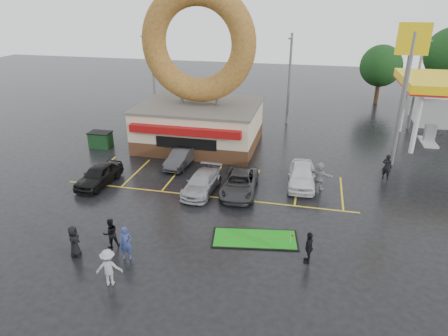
% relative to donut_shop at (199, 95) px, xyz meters
% --- Properties ---
extents(ground, '(120.00, 120.00, 0.00)m').
position_rel_donut_shop_xyz_m(ground, '(3.00, -12.97, -4.46)').
color(ground, black).
rests_on(ground, ground).
extents(donut_shop, '(10.20, 8.70, 13.50)m').
position_rel_donut_shop_xyz_m(donut_shop, '(0.00, 0.00, 0.00)').
color(donut_shop, '#472B19').
rests_on(donut_shop, ground).
extents(shell_sign, '(2.20, 0.36, 10.60)m').
position_rel_donut_shop_xyz_m(shell_sign, '(16.00, -0.97, 2.91)').
color(shell_sign, slate).
rests_on(shell_sign, ground).
extents(streetlight_left, '(0.40, 2.21, 9.00)m').
position_rel_donut_shop_xyz_m(streetlight_left, '(-7.00, 6.95, 0.32)').
color(streetlight_left, slate).
rests_on(streetlight_left, ground).
extents(streetlight_mid, '(0.40, 2.21, 9.00)m').
position_rel_donut_shop_xyz_m(streetlight_mid, '(7.00, 7.95, 0.32)').
color(streetlight_mid, slate).
rests_on(streetlight_mid, ground).
extents(streetlight_right, '(0.40, 2.21, 9.00)m').
position_rel_donut_shop_xyz_m(streetlight_right, '(19.00, 8.95, 0.32)').
color(streetlight_right, slate).
rests_on(streetlight_right, ground).
extents(tree_far_d, '(4.90, 4.90, 7.00)m').
position_rel_donut_shop_xyz_m(tree_far_d, '(17.00, 19.03, 0.07)').
color(tree_far_d, '#332114').
rests_on(tree_far_d, ground).
extents(car_black, '(2.09, 4.40, 1.45)m').
position_rel_donut_shop_xyz_m(car_black, '(-4.65, -9.47, -3.74)').
color(car_black, black).
rests_on(car_black, ground).
extents(car_dgrey, '(1.72, 4.08, 1.31)m').
position_rel_donut_shop_xyz_m(car_dgrey, '(-0.12, -4.97, -3.81)').
color(car_dgrey, '#2B2C2E').
rests_on(car_dgrey, ground).
extents(car_silver, '(2.12, 4.63, 1.31)m').
position_rel_donut_shop_xyz_m(car_silver, '(2.70, -8.92, -3.81)').
color(car_silver, '#96969A').
rests_on(car_silver, ground).
extents(car_grey, '(2.56, 5.03, 1.36)m').
position_rel_donut_shop_xyz_m(car_grey, '(5.21, -8.49, -3.78)').
color(car_grey, '#2F2F31').
rests_on(car_grey, ground).
extents(car_white, '(2.01, 4.64, 1.56)m').
position_rel_donut_shop_xyz_m(car_white, '(9.23, -6.41, -3.69)').
color(car_white, silver).
rests_on(car_white, ground).
extents(person_blue, '(0.75, 0.59, 1.80)m').
position_rel_donut_shop_xyz_m(person_blue, '(1.06, -17.03, -3.56)').
color(person_blue, navy).
rests_on(person_blue, ground).
extents(person_blackjkt, '(1.02, 1.01, 1.66)m').
position_rel_donut_shop_xyz_m(person_blackjkt, '(-0.19, -16.26, -3.63)').
color(person_blackjkt, black).
rests_on(person_blackjkt, ground).
extents(person_hoodie, '(1.35, 1.02, 1.84)m').
position_rel_donut_shop_xyz_m(person_hoodie, '(1.17, -19.02, -3.54)').
color(person_hoodie, '#969598').
rests_on(person_hoodie, ground).
extents(person_bystander, '(0.74, 0.94, 1.69)m').
position_rel_donut_shop_xyz_m(person_bystander, '(-1.63, -17.39, -3.62)').
color(person_bystander, black).
rests_on(person_bystander, ground).
extents(person_cameraman, '(0.44, 1.01, 1.71)m').
position_rel_donut_shop_xyz_m(person_cameraman, '(10.01, -15.25, -3.61)').
color(person_cameraman, black).
rests_on(person_cameraman, ground).
extents(person_walker_near, '(1.89, 1.29, 1.96)m').
position_rel_donut_shop_xyz_m(person_walker_near, '(10.44, -6.71, -3.49)').
color(person_walker_near, gray).
rests_on(person_walker_near, ground).
extents(person_walker_far, '(0.83, 0.74, 1.91)m').
position_rel_donut_shop_xyz_m(person_walker_far, '(15.15, -3.96, -3.51)').
color(person_walker_far, black).
rests_on(person_walker_far, ground).
extents(dumpster, '(1.80, 1.21, 1.30)m').
position_rel_donut_shop_xyz_m(dumpster, '(-8.31, -2.59, -3.81)').
color(dumpster, '#173C1B').
rests_on(dumpster, ground).
extents(putting_green, '(4.93, 2.72, 0.58)m').
position_rel_donut_shop_xyz_m(putting_green, '(7.12, -13.88, -4.43)').
color(putting_green, black).
rests_on(putting_green, ground).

